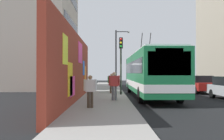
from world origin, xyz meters
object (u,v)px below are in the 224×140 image
object	(u,v)px
pedestrian_at_curb	(114,83)
traffic_light	(121,56)
pedestrian_midblock	(112,82)
parked_car_black	(180,81)
parked_car_red	(199,84)
pedestrian_near_wall	(90,89)
street_lamp	(118,55)
city_bus	(149,73)

from	to	relation	value
pedestrian_at_curb	traffic_light	size ratio (longest dim) A/B	0.39
pedestrian_midblock	traffic_light	world-z (taller)	traffic_light
pedestrian_midblock	parked_car_black	bearing A→B (deg)	-44.63
parked_car_red	traffic_light	xyz separation A→B (m)	(-3.36, 7.35, 2.28)
traffic_light	pedestrian_midblock	bearing A→B (deg)	30.08
pedestrian_midblock	pedestrian_at_curb	distance (m)	4.97
parked_car_red	pedestrian_near_wall	xyz separation A→B (m)	(-10.32, 9.18, 0.22)
parked_car_black	street_lamp	distance (m)	7.90
parked_car_red	parked_car_black	xyz separation A→B (m)	(6.01, 0.00, 0.00)
city_bus	pedestrian_at_curb	bearing A→B (deg)	142.61
pedestrian_near_wall	traffic_light	bearing A→B (deg)	-14.73
street_lamp	traffic_light	bearing A→B (deg)	179.48
pedestrian_midblock	street_lamp	world-z (taller)	street_lamp
traffic_light	parked_car_black	bearing A→B (deg)	-38.11
pedestrian_midblock	traffic_light	bearing A→B (deg)	-149.92
parked_car_red	pedestrian_near_wall	size ratio (longest dim) A/B	2.76
traffic_light	street_lamp	bearing A→B (deg)	-0.52
city_bus	street_lamp	size ratio (longest dim) A/B	1.87
parked_car_red	traffic_light	bearing A→B (deg)	114.58
parked_car_red	street_lamp	xyz separation A→B (m)	(5.90, 7.27, 3.11)
city_bus	pedestrian_at_curb	xyz separation A→B (m)	(-3.60, 2.75, -0.68)
parked_car_red	pedestrian_at_curb	size ratio (longest dim) A/B	2.48
city_bus	pedestrian_midblock	distance (m)	3.25
city_bus	pedestrian_near_wall	distance (m)	7.92
parked_car_black	traffic_light	world-z (taller)	traffic_light
city_bus	pedestrian_midblock	bearing A→B (deg)	64.33
pedestrian_near_wall	pedestrian_at_curb	world-z (taller)	pedestrian_at_curb
city_bus	traffic_light	world-z (taller)	city_bus
parked_car_red	traffic_light	world-z (taller)	traffic_light
pedestrian_midblock	pedestrian_at_curb	world-z (taller)	pedestrian_at_curb
traffic_light	pedestrian_at_curb	bearing A→B (deg)	170.90
parked_car_red	traffic_light	size ratio (longest dim) A/B	0.97
traffic_light	street_lamp	size ratio (longest dim) A/B	0.67
pedestrian_midblock	pedestrian_near_wall	world-z (taller)	pedestrian_midblock
parked_car_red	street_lamp	bearing A→B (deg)	50.92
parked_car_red	pedestrian_midblock	distance (m)	8.34
parked_car_black	street_lamp	world-z (taller)	street_lamp
parked_car_black	street_lamp	bearing A→B (deg)	90.85
street_lamp	pedestrian_near_wall	bearing A→B (deg)	173.27
pedestrian_near_wall	street_lamp	distance (m)	16.58
pedestrian_at_curb	street_lamp	distance (m)	13.33
pedestrian_midblock	traffic_light	xyz separation A→B (m)	(-1.21, -0.70, 2.02)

